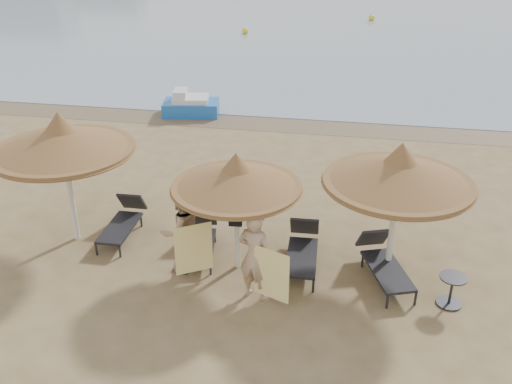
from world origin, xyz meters
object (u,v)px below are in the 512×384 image
at_px(lounger_far_right, 383,261).
at_px(pedal_boat, 190,105).
at_px(person_left, 181,224).
at_px(person_right, 255,250).
at_px(side_table, 451,291).
at_px(lounger_near_right, 303,248).
at_px(palapa_center, 236,178).
at_px(lounger_near_left, 202,237).
at_px(palapa_right, 399,172).
at_px(lounger_far_left, 124,220).
at_px(palapa_left, 62,140).

bearing_deg(lounger_far_right, pedal_boat, 106.35).
distance_m(person_left, person_right, 1.78).
distance_m(side_table, person_right, 3.80).
bearing_deg(lounger_near_right, pedal_boat, 116.78).
distance_m(palapa_center, lounger_near_right, 2.18).
distance_m(lounger_near_left, person_right, 2.15).
xyz_separation_m(side_table, pedal_boat, (-7.96, 9.85, 0.05)).
bearing_deg(lounger_near_left, lounger_far_right, -14.10).
xyz_separation_m(lounger_near_right, pedal_boat, (-5.04, 8.96, -0.03)).
xyz_separation_m(palapa_center, lounger_far_right, (2.98, 0.18, -1.69)).
bearing_deg(palapa_center, lounger_far_right, 3.40).
bearing_deg(lounger_near_left, side_table, -20.71).
bearing_deg(lounger_far_right, lounger_near_right, 153.46).
height_order(lounger_near_left, pedal_boat, pedal_boat).
relative_size(palapa_right, lounger_far_left, 1.63).
bearing_deg(palapa_left, lounger_far_left, 21.63).
height_order(palapa_left, lounger_near_left, palapa_left).
relative_size(lounger_far_left, lounger_far_right, 0.92).
height_order(palapa_right, side_table, palapa_right).
bearing_deg(palapa_center, person_right, -60.17).
xyz_separation_m(lounger_near_left, side_table, (5.13, -0.99, -0.05)).
bearing_deg(side_table, lounger_near_right, 163.00).
distance_m(palapa_right, lounger_near_left, 4.45).
bearing_deg(person_right, lounger_far_right, -138.59).
relative_size(lounger_near_right, lounger_far_right, 0.96).
bearing_deg(pedal_boat, palapa_left, -100.12).
xyz_separation_m(lounger_near_left, lounger_far_right, (3.88, -0.29, 0.04)).
relative_size(lounger_near_right, pedal_boat, 0.88).
bearing_deg(person_left, person_right, 114.29).
distance_m(palapa_right, lounger_far_left, 6.29).
height_order(lounger_near_left, lounger_near_right, lounger_near_right).
height_order(palapa_left, pedal_boat, palapa_left).
relative_size(lounger_far_left, person_left, 0.84).
distance_m(palapa_right, pedal_boat, 11.48).
relative_size(palapa_right, person_left, 1.37).
height_order(lounger_far_left, person_left, person_left).
bearing_deg(person_left, side_table, 133.90).
bearing_deg(lounger_far_left, lounger_near_right, -7.46).
height_order(palapa_right, person_right, palapa_right).
xyz_separation_m(lounger_far_left, lounger_near_right, (4.18, -0.49, 0.01)).
relative_size(lounger_near_left, lounger_near_right, 0.93).
xyz_separation_m(palapa_left, pedal_boat, (0.13, 8.87, -2.07)).
bearing_deg(side_table, person_left, 177.44).
xyz_separation_m(lounger_far_right, pedal_boat, (-6.70, 9.15, -0.03)).
height_order(palapa_center, side_table, palapa_center).
bearing_deg(person_left, palapa_left, -58.76).
height_order(palapa_right, lounger_near_left, palapa_right).
height_order(palapa_center, lounger_near_right, palapa_center).
height_order(palapa_right, person_left, palapa_right).
bearing_deg(palapa_right, lounger_near_left, 177.71).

